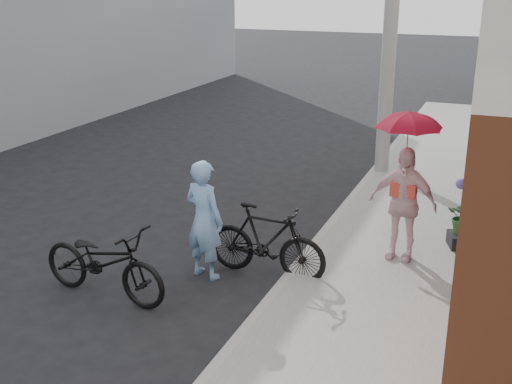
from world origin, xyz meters
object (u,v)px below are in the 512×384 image
Objects in this scene: bike_right at (266,241)px; planter at (462,240)px; officer at (204,220)px; bike_left at (104,262)px; kimono_woman at (402,203)px.

bike_right is 4.46× the size of planter.
bike_left is at bearing 63.92° from officer.
planter is (4.09, 3.11, -0.27)m from bike_left.
officer is 1.02× the size of kimono_woman.
officer is at bearing -143.38° from kimono_woman.
bike_left is 1.16× the size of kimono_woman.
officer reaches higher than planter.
bike_right reaches higher than planter.
bike_right is at bearing -45.93° from bike_left.
bike_left is 4.88× the size of planter.
planter is (0.80, 0.72, -0.71)m from kimono_woman.
kimono_woman is at bearing -54.86° from bike_right.
planter is at bearing 49.20° from kimono_woman.
officer is 2.74m from kimono_woman.
officer is at bearing -35.96° from bike_left.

